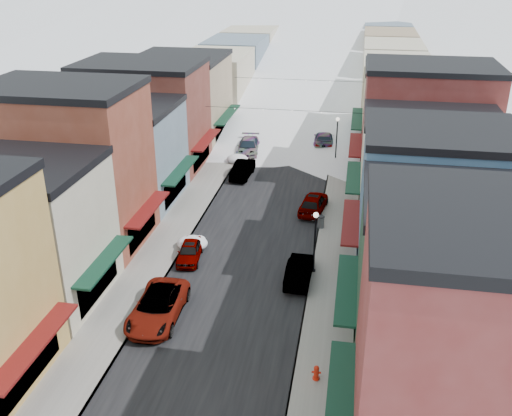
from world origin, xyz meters
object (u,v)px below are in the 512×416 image
at_px(trash_can, 321,222).
at_px(fire_hydrant, 316,373).
at_px(streetlamp_near, 315,235).
at_px(car_white_suv, 158,307).
at_px(car_silver_sedan, 190,251).
at_px(car_green_sedan, 299,270).
at_px(car_dark_hatch, 242,170).

bearing_deg(trash_can, fire_hydrant, -86.58).
height_order(trash_can, streetlamp_near, streetlamp_near).
height_order(car_white_suv, fire_hydrant, car_white_suv).
bearing_deg(fire_hydrant, streetlamp_near, 95.57).
height_order(fire_hydrant, trash_can, trash_can).
relative_size(car_silver_sedan, streetlamp_near, 0.87).
relative_size(fire_hydrant, trash_can, 0.86).
relative_size(car_green_sedan, trash_can, 4.71).
distance_m(car_white_suv, car_green_sedan, 10.22).
xyz_separation_m(car_green_sedan, trash_can, (0.90, 8.27, -0.12)).
relative_size(car_silver_sedan, trash_can, 3.99).
distance_m(car_dark_hatch, trash_can, 13.63).
height_order(car_silver_sedan, car_dark_hatch, car_dark_hatch).
height_order(car_white_suv, car_silver_sedan, car_white_suv).
distance_m(car_white_suv, streetlamp_near, 11.84).
distance_m(car_white_suv, car_dark_hatch, 24.86).
bearing_deg(trash_can, car_white_suv, -122.38).
xyz_separation_m(car_white_suv, fire_hydrant, (10.21, -4.01, -0.31)).
xyz_separation_m(car_dark_hatch, fire_hydrant, (9.80, -28.87, -0.24)).
xyz_separation_m(car_dark_hatch, streetlamp_near, (8.70, -17.63, 2.28)).
relative_size(fire_hydrant, streetlamp_near, 0.19).
distance_m(trash_can, streetlamp_near, 7.53).
bearing_deg(streetlamp_near, car_green_sedan, -128.48).
relative_size(car_dark_hatch, fire_hydrant, 5.49).
xyz_separation_m(car_silver_sedan, car_green_sedan, (8.34, -1.46, 0.10)).
xyz_separation_m(car_white_suv, car_silver_sedan, (-0.13, 7.56, -0.17)).
height_order(car_dark_hatch, streetlamp_near, streetlamp_near).
distance_m(car_silver_sedan, car_dark_hatch, 17.31).
bearing_deg(car_dark_hatch, car_silver_sedan, -88.77).
bearing_deg(trash_can, car_dark_hatch, 129.66).
bearing_deg(car_green_sedan, car_silver_sedan, -9.02).
relative_size(car_white_suv, car_green_sedan, 1.29).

